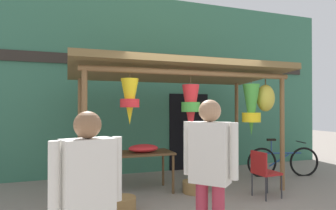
% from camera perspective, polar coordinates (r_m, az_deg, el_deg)
% --- Properties ---
extents(ground_plane, '(30.00, 30.00, 0.00)m').
position_cam_1_polar(ground_plane, '(5.17, 5.99, -18.92)').
color(ground_plane, gray).
extents(shop_facade, '(10.42, 0.29, 4.48)m').
position_cam_1_polar(shop_facade, '(7.50, -3.01, 4.06)').
color(shop_facade, '#387056').
rests_on(shop_facade, ground_plane).
extents(market_stall_canopy, '(4.28, 2.13, 2.50)m').
position_cam_1_polar(market_stall_canopy, '(5.75, 3.56, 4.54)').
color(market_stall_canopy, brown).
rests_on(market_stall_canopy, ground_plane).
extents(display_table, '(1.20, 0.71, 0.77)m').
position_cam_1_polar(display_table, '(5.69, -5.34, -10.12)').
color(display_table, brown).
rests_on(display_table, ground_plane).
extents(flower_heap_on_table, '(0.58, 0.40, 0.15)m').
position_cam_1_polar(flower_heap_on_table, '(5.62, -4.77, -8.53)').
color(flower_heap_on_table, red).
rests_on(flower_heap_on_table, display_table).
extents(folding_chair, '(0.43, 0.43, 0.84)m').
position_cam_1_polar(folding_chair, '(5.62, 18.34, -12.09)').
color(folding_chair, '#AD1E1E').
rests_on(folding_chair, ground_plane).
extents(wicker_basket_by_table, '(0.50, 0.50, 0.22)m').
position_cam_1_polar(wicker_basket_by_table, '(5.79, 5.45, -15.80)').
color(wicker_basket_by_table, olive).
rests_on(wicker_basket_by_table, ground_plane).
extents(wicker_basket_spare, '(0.42, 0.42, 0.24)m').
position_cam_1_polar(wicker_basket_spare, '(4.78, -8.98, -18.95)').
color(wicker_basket_spare, olive).
rests_on(wicker_basket_spare, ground_plane).
extents(parked_bicycle, '(1.70, 0.58, 0.92)m').
position_cam_1_polar(parked_bicycle, '(7.50, 21.79, -10.36)').
color(parked_bicycle, black).
rests_on(parked_bicycle, ground_plane).
extents(vendor_in_orange, '(0.57, 0.33, 1.60)m').
position_cam_1_polar(vendor_in_orange, '(2.46, -15.67, -16.75)').
color(vendor_in_orange, orange).
rests_on(vendor_in_orange, ground_plane).
extents(customer_foreground, '(0.43, 0.46, 1.71)m').
position_cam_1_polar(customer_foreground, '(3.09, 8.30, -11.97)').
color(customer_foreground, '#B23347').
rests_on(customer_foreground, ground_plane).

